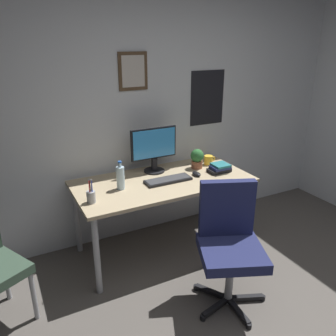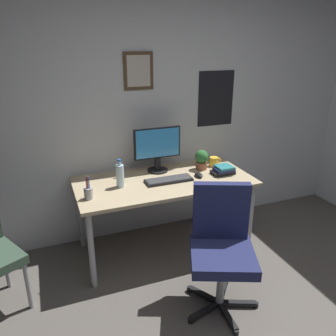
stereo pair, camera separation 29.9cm
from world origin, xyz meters
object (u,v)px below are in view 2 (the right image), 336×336
(monitor, at_px, (157,147))
(potted_plant, at_px, (201,159))
(office_chair, at_px, (222,242))
(keyboard, at_px, (169,180))
(water_bottle, at_px, (120,175))
(coffee_mug_near, at_px, (214,162))
(pen_cup, at_px, (88,193))
(computer_mouse, at_px, (199,175))
(book_stack_left, at_px, (224,170))

(monitor, relative_size, potted_plant, 2.36)
(office_chair, height_order, potted_plant, office_chair)
(keyboard, bearing_deg, water_bottle, 174.83)
(coffee_mug_near, bearing_deg, office_chair, -114.76)
(monitor, xyz_separation_m, keyboard, (0.01, -0.28, -0.23))
(office_chair, xyz_separation_m, coffee_mug_near, (0.46, 0.99, 0.25))
(water_bottle, distance_m, pen_cup, 0.33)
(office_chair, bearing_deg, pen_cup, 141.51)
(computer_mouse, bearing_deg, coffee_mug_near, 37.33)
(monitor, bearing_deg, computer_mouse, -42.67)
(office_chair, bearing_deg, monitor, 96.71)
(computer_mouse, relative_size, pen_cup, 0.55)
(computer_mouse, relative_size, coffee_mug_near, 0.87)
(keyboard, height_order, book_stack_left, book_stack_left)
(coffee_mug_near, height_order, pen_cup, pen_cup)
(coffee_mug_near, height_order, book_stack_left, coffee_mug_near)
(book_stack_left, bearing_deg, monitor, 151.48)
(monitor, relative_size, keyboard, 1.07)
(coffee_mug_near, distance_m, pen_cup, 1.34)
(water_bottle, relative_size, coffee_mug_near, 2.00)
(office_chair, bearing_deg, computer_mouse, 76.83)
(potted_plant, xyz_separation_m, pen_cup, (-1.14, -0.28, -0.05))
(coffee_mug_near, distance_m, potted_plant, 0.18)
(monitor, distance_m, pen_cup, 0.84)
(keyboard, xyz_separation_m, water_bottle, (-0.44, 0.04, 0.09))
(keyboard, height_order, coffee_mug_near, coffee_mug_near)
(water_bottle, xyz_separation_m, potted_plant, (0.85, 0.13, -0.00))
(coffee_mug_near, height_order, potted_plant, potted_plant)
(monitor, bearing_deg, book_stack_left, -28.52)
(office_chair, xyz_separation_m, computer_mouse, (0.18, 0.78, 0.22))
(monitor, distance_m, potted_plant, 0.45)
(computer_mouse, distance_m, book_stack_left, 0.25)
(monitor, bearing_deg, keyboard, -88.57)
(computer_mouse, xyz_separation_m, book_stack_left, (0.25, -0.02, 0.02))
(office_chair, distance_m, monitor, 1.16)
(computer_mouse, bearing_deg, keyboard, 179.84)
(keyboard, height_order, potted_plant, potted_plant)
(computer_mouse, distance_m, potted_plant, 0.22)
(office_chair, relative_size, book_stack_left, 4.43)
(coffee_mug_near, bearing_deg, keyboard, -160.10)
(pen_cup, bearing_deg, office_chair, -38.49)
(computer_mouse, bearing_deg, book_stack_left, -4.60)
(keyboard, bearing_deg, potted_plant, 22.82)
(potted_plant, bearing_deg, pen_cup, -166.44)
(water_bottle, height_order, coffee_mug_near, water_bottle)
(office_chair, distance_m, book_stack_left, 0.91)
(keyboard, relative_size, water_bottle, 1.70)
(monitor, relative_size, book_stack_left, 2.14)
(pen_cup, bearing_deg, water_bottle, 25.61)
(keyboard, distance_m, water_bottle, 0.45)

